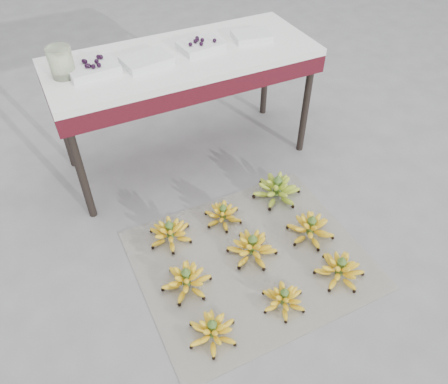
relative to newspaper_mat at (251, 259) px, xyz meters
name	(u,v)px	position (x,y,z in m)	size (l,w,h in m)	color
ground	(247,252)	(0.01, 0.06, 0.00)	(60.00, 60.00, 0.00)	slate
newspaper_mat	(251,259)	(0.00, 0.00, 0.00)	(1.25, 1.05, 0.01)	beige
bunch_front_left	(212,331)	(-0.40, -0.33, 0.05)	(0.26, 0.26, 0.15)	yellow
bunch_front_center	(284,299)	(0.01, -0.33, 0.05)	(0.28, 0.28, 0.14)	yellow
bunch_front_right	(340,269)	(0.38, -0.31, 0.06)	(0.34, 0.34, 0.16)	yellow
bunch_mid_left	(186,280)	(-0.40, -0.01, 0.06)	(0.33, 0.33, 0.16)	yellow
bunch_mid_center	(252,247)	(0.02, 0.03, 0.06)	(0.34, 0.34, 0.17)	yellow
bunch_mid_right	(311,228)	(0.40, 0.01, 0.06)	(0.32, 0.32, 0.17)	yellow
bunch_back_left	(170,232)	(-0.35, 0.34, 0.06)	(0.27, 0.27, 0.16)	yellow
bunch_back_center	(223,215)	(-0.01, 0.34, 0.05)	(0.27, 0.27, 0.14)	yellow
bunch_back_right	(277,189)	(0.39, 0.38, 0.07)	(0.39, 0.39, 0.19)	#90B531
vendor_table	(183,68)	(0.05, 1.02, 0.70)	(1.65, 0.66, 0.79)	black
tray_far_left	(93,68)	(-0.49, 1.03, 0.81)	(0.29, 0.22, 0.07)	silver
tray_left	(147,61)	(-0.18, 0.99, 0.81)	(0.29, 0.23, 0.04)	silver
tray_right	(201,45)	(0.18, 1.03, 0.81)	(0.28, 0.21, 0.07)	silver
tray_far_right	(252,36)	(0.53, 1.02, 0.81)	(0.26, 0.20, 0.04)	silver
glass_jar	(61,62)	(-0.64, 1.05, 0.87)	(0.13, 0.13, 0.17)	beige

